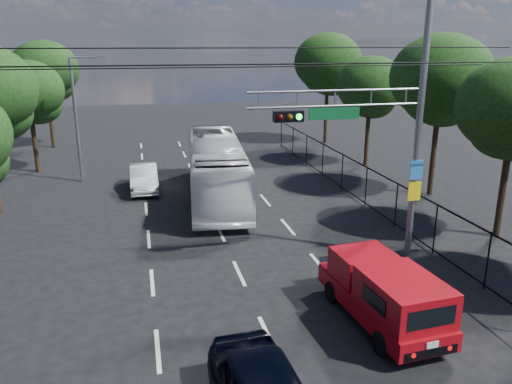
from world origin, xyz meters
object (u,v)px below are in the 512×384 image
object	(u,v)px
white_bus	(216,169)
signal_mast	(388,119)
white_van	(144,178)
red_pickup	(383,292)

from	to	relation	value
white_bus	signal_mast	bearing A→B (deg)	-56.94
signal_mast	white_bus	distance (m)	10.78
white_bus	white_van	distance (m)	4.45
white_bus	white_van	size ratio (longest dim) A/B	2.74
red_pickup	white_bus	bearing A→B (deg)	101.73
red_pickup	white_bus	distance (m)	13.39
signal_mast	white_bus	size ratio (longest dim) A/B	0.84
red_pickup	white_bus	xyz separation A→B (m)	(-2.72, 13.10, 0.59)
signal_mast	white_bus	bearing A→B (deg)	117.27
white_bus	red_pickup	bearing A→B (deg)	-72.48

